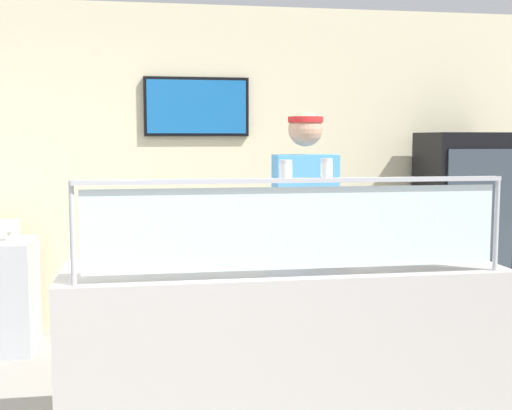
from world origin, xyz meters
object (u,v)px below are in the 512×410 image
Objects in this scene: pizza_server at (318,254)px; pepper_flake_shaker at (327,169)px; drink_fridge at (462,230)px; parmesan_shaker at (286,170)px; worker_figure at (306,235)px; pizza_tray at (318,257)px.

pizza_server is 3.06× the size of pepper_flake_shaker.
pepper_flake_shaker is at bearing -129.48° from drink_fridge.
pepper_flake_shaker reaches higher than parmesan_shaker.
worker_figure is 2.09m from drink_fridge.
drink_fridge reaches higher than pizza_tray.
pizza_server is at bearing -133.78° from drink_fridge.
worker_figure is 1.07× the size of drink_fridge.
parmesan_shaker is (-0.26, -0.39, 0.49)m from pizza_tray.
parmesan_shaker is at bearing 180.00° from pepper_flake_shaker.
parmesan_shaker reaches higher than pizza_tray.
drink_fridge is at bearing 36.68° from worker_figure.
pepper_flake_shaker is 0.05× the size of worker_figure.
parmesan_shaker is at bearing -109.16° from worker_figure.
pizza_tray is 0.68m from parmesan_shaker.
pizza_tray is 4.53× the size of pepper_flake_shaker.
pepper_flake_shaker is at bearing 0.00° from parmesan_shaker.
drink_fridge reaches higher than pizza_server.
pizza_tray is at bearing -134.04° from drink_fridge.
pepper_flake_shaker is at bearing -98.11° from worker_figure.
pizza_server is at bearing -97.01° from worker_figure.
parmesan_shaker is at bearing -123.56° from pizza_tray.
worker_figure is (0.33, 0.95, -0.45)m from parmesan_shaker.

